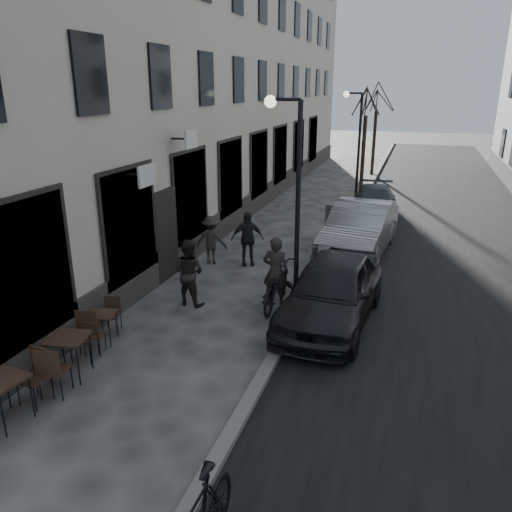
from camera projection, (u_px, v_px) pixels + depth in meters
The scene contains 20 objects.
ground at pixel (198, 470), 7.22m from camera, with size 120.00×120.00×0.00m, color #3C3937.
road at pixel (443, 222), 20.52m from camera, with size 7.30×60.00×0.00m, color black.
kerb at pixel (354, 214), 21.56m from camera, with size 0.25×60.00×0.12m, color slate.
building_left at pixel (221, 19), 21.25m from camera, with size 4.00×35.00×16.00m, color #AFA693.
streetlamp_near at pixel (291, 182), 11.66m from camera, with size 0.90×0.28×5.09m.
streetlamp_far at pixel (356, 136), 22.47m from camera, with size 0.90×0.28×5.09m.
tree_near at pixel (367, 100), 24.67m from camera, with size 2.40×2.40×5.70m.
tree_far at pixel (377, 97), 30.08m from camera, with size 2.40×2.40×5.70m.
bistro_set_a at pixel (4, 396), 8.10m from camera, with size 0.75×1.69×0.98m.
bistro_set_b at pixel (70, 352), 9.42m from camera, with size 0.81×1.73×0.99m.
bistro_set_c at pixel (103, 325), 10.74m from camera, with size 0.67×1.39×0.79m.
utility_cabinet at pixel (337, 223), 17.63m from camera, with size 0.52×0.94×1.41m, color #59595C.
bicycle at pixel (275, 285), 12.50m from camera, with size 0.74×2.11×1.11m, color black.
cyclist_rider at pixel (276, 272), 12.39m from camera, with size 0.66×0.43×1.81m, color #262321.
pedestrian_near at pixel (189, 272), 12.50m from camera, with size 0.83×0.65×1.71m, color black.
pedestrian_mid at pixel (211, 240), 15.44m from camera, with size 0.98×0.57×1.52m, color #2C2A27.
pedestrian_far at pixel (247, 239), 15.29m from camera, with size 1.00×0.41×1.70m, color black.
car_near at pixel (332, 290), 11.55m from camera, with size 1.86×4.63×1.58m, color black.
car_mid at pixel (360, 229), 16.37m from camera, with size 1.78×5.10×1.68m, color gray.
car_far at pixel (374, 202), 21.14m from camera, with size 1.77×4.35×1.26m, color #33373D.
Camera 1 is at (2.59, -5.29, 5.27)m, focal length 35.00 mm.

